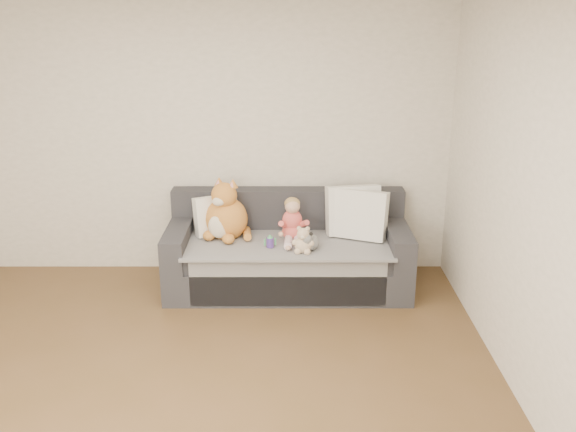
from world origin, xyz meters
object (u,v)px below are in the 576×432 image
object	(u,v)px
toddler	(293,223)
sippy_cup	(270,241)
plush_cat	(226,215)
teddy_bear	(303,242)
sofa	(288,254)

from	to	relation	value
toddler	sippy_cup	size ratio (longest dim) A/B	3.44
plush_cat	toddler	bearing A→B (deg)	17.72
teddy_bear	plush_cat	bearing A→B (deg)	160.65
sofa	teddy_bear	distance (m)	0.46
plush_cat	sippy_cup	distance (m)	0.51
teddy_bear	sippy_cup	size ratio (longest dim) A/B	2.05
plush_cat	teddy_bear	world-z (taller)	plush_cat
toddler	sippy_cup	world-z (taller)	toddler
toddler	plush_cat	xyz separation A→B (m)	(-0.61, 0.07, 0.05)
sofa	plush_cat	xyz separation A→B (m)	(-0.57, 0.02, 0.38)
plush_cat	sippy_cup	world-z (taller)	plush_cat
sippy_cup	sofa	bearing A→B (deg)	56.58
plush_cat	sippy_cup	xyz separation A→B (m)	(0.41, -0.26, -0.15)
sofa	sippy_cup	bearing A→B (deg)	-123.42
toddler	plush_cat	bearing A→B (deg)	167.05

